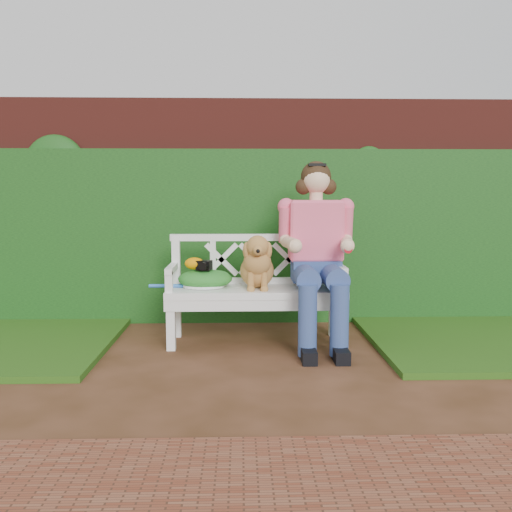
{
  "coord_description": "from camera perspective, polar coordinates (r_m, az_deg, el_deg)",
  "views": [
    {
      "loc": [
        -0.01,
        -3.66,
        1.28
      ],
      "look_at": [
        0.12,
        0.88,
        0.75
      ],
      "focal_mm": 38.0,
      "sensor_mm": 36.0,
      "label": 1
    }
  ],
  "objects": [
    {
      "name": "seated_woman",
      "position": [
        4.59,
        6.36,
        0.57
      ],
      "size": [
        0.94,
        1.07,
        1.59
      ],
      "primitive_type": null,
      "rotation": [
        0.0,
        0.0,
        -0.35
      ],
      "color": "#D45366",
      "rests_on": "ground"
    },
    {
      "name": "ground",
      "position": [
        3.88,
        -1.41,
        -12.61
      ],
      "size": [
        60.0,
        60.0,
        0.0
      ],
      "primitive_type": "plane",
      "color": "#3B2411"
    },
    {
      "name": "tennis_racket",
      "position": [
        4.63,
        -5.92,
        -3.13
      ],
      "size": [
        0.73,
        0.5,
        0.03
      ],
      "primitive_type": null,
      "rotation": [
        0.0,
        0.0,
        -0.35
      ],
      "color": "silver",
      "rests_on": "garden_bench"
    },
    {
      "name": "dog",
      "position": [
        4.55,
        0.12,
        -0.54
      ],
      "size": [
        0.33,
        0.43,
        0.46
      ],
      "primitive_type": null,
      "rotation": [
        0.0,
        0.0,
        -0.05
      ],
      "color": "#BA8F45",
      "rests_on": "garden_bench"
    },
    {
      "name": "garden_bench",
      "position": [
        4.66,
        0.0,
        -6.24
      ],
      "size": [
        1.61,
        0.68,
        0.48
      ],
      "primitive_type": null,
      "rotation": [
        0.0,
        0.0,
        -0.05
      ],
      "color": "white",
      "rests_on": "ground"
    },
    {
      "name": "brick_wall",
      "position": [
        5.57,
        -1.5,
        4.8
      ],
      "size": [
        10.0,
        0.3,
        2.2
      ],
      "primitive_type": "cube",
      "color": "maroon",
      "rests_on": "ground"
    },
    {
      "name": "green_bag",
      "position": [
        4.63,
        -5.38,
        -2.35
      ],
      "size": [
        0.54,
        0.47,
        0.16
      ],
      "primitive_type": null,
      "rotation": [
        0.0,
        0.0,
        0.29
      ],
      "color": "#2C6925",
      "rests_on": "garden_bench"
    },
    {
      "name": "brick_paving",
      "position": [
        2.42,
        -1.29,
        -24.87
      ],
      "size": [
        4.0,
        1.2,
        0.03
      ],
      "primitive_type": "cube",
      "color": "brown",
      "rests_on": "ground"
    },
    {
      "name": "baseball_glove",
      "position": [
        4.6,
        -6.5,
        -0.79
      ],
      "size": [
        0.18,
        0.15,
        0.1
      ],
      "primitive_type": "ellipsoid",
      "rotation": [
        0.0,
        0.0,
        -0.18
      ],
      "color": "orange",
      "rests_on": "green_bag"
    },
    {
      "name": "camera_item",
      "position": [
        4.57,
        -5.48,
        -0.97
      ],
      "size": [
        0.14,
        0.12,
        0.08
      ],
      "primitive_type": "cube",
      "rotation": [
        0.0,
        0.0,
        -0.27
      ],
      "color": "black",
      "rests_on": "green_bag"
    },
    {
      "name": "ivy_hedge",
      "position": [
        5.36,
        -1.49,
        2.05
      ],
      "size": [
        10.0,
        0.18,
        1.7
      ],
      "primitive_type": "cube",
      "color": "#23621A",
      "rests_on": "ground"
    }
  ]
}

